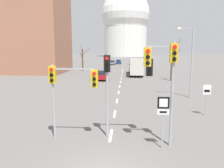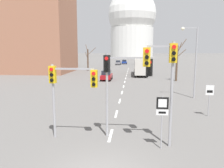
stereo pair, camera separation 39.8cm
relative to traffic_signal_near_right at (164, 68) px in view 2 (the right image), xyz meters
The scene contains 27 objects.
lane_stripe_0 5.14m from the traffic_signal_near_right, 157.03° to the left, with size 0.16×2.00×0.01m, color silver.
lane_stripe_1 7.58m from the traffic_signal_near_right, 116.29° to the left, with size 0.16×2.00×0.01m, color silver.
lane_stripe_2 11.35m from the traffic_signal_near_right, 105.43° to the left, with size 0.16×2.00×0.01m, color silver.
lane_stripe_3 15.52m from the traffic_signal_near_right, 100.84° to the left, with size 0.16×2.00×0.01m, color silver.
lane_stripe_4 19.83m from the traffic_signal_near_right, 98.34° to the left, with size 0.16×2.00×0.01m, color silver.
lane_stripe_5 24.21m from the traffic_signal_near_right, 96.77° to the left, with size 0.16×2.00×0.01m, color silver.
lane_stripe_6 28.63m from the traffic_signal_near_right, 95.70° to the left, with size 0.16×2.00×0.01m, color silver.
lane_stripe_7 33.07m from the traffic_signal_near_right, 94.92° to the left, with size 0.16×2.00×0.01m, color silver.
lane_stripe_8 37.53m from the traffic_signal_near_right, 94.32° to the left, with size 0.16×2.00×0.01m, color silver.
lane_stripe_9 41.99m from the traffic_signal_near_right, 93.86° to the left, with size 0.16×2.00×0.01m, color silver.
lane_stripe_10 46.46m from the traffic_signal_near_right, 93.48° to the left, with size 0.16×2.00×0.01m, color silver.
lane_stripe_11 50.94m from the traffic_signal_near_right, 93.18° to the left, with size 0.16×2.00×0.01m, color silver.
traffic_signal_near_right is the anchor object (origin of this frame).
traffic_signal_centre_tall 2.47m from the traffic_signal_near_right, 153.28° to the left, with size 2.73×0.34×4.87m.
traffic_signal_near_left 5.27m from the traffic_signal_near_right, behind, with size 2.72×0.34×4.26m.
route_sign_post 2.27m from the traffic_signal_near_right, 97.33° to the right, with size 0.60×0.08×2.76m.
speed_limit_sign 7.55m from the traffic_signal_near_right, 53.18° to the left, with size 0.60×0.08×2.47m.
street_lamp_right 13.15m from the traffic_signal_near_right, 69.36° to the left, with size 1.73×0.36×7.39m.
sedan_near_left 66.74m from the traffic_signal_near_right, 95.81° to the left, with size 1.80×4.19×1.58m.
sedan_near_right 67.81m from the traffic_signal_near_right, 89.90° to the left, with size 1.82×4.59×1.58m.
sedan_mid_centre 26.45m from the traffic_signal_near_right, 103.24° to the left, with size 1.79×4.08×1.68m.
sedan_far_left 71.45m from the traffic_signal_near_right, 93.83° to the left, with size 1.87×4.37×1.63m.
city_bus 34.16m from the traffic_signal_near_right, 89.93° to the left, with size 2.66×10.80×3.48m.
bare_tree_left_near 44.59m from the traffic_signal_near_right, 106.59° to the left, with size 2.64×1.69×6.57m.
bare_tree_right_near 26.26m from the traffic_signal_near_right, 77.46° to the left, with size 1.75×1.02×6.93m.
capitol_dome 176.66m from the traffic_signal_near_right, 90.92° to the left, with size 39.26×39.26×55.46m.
apartment_block_left 46.10m from the traffic_signal_near_right, 123.07° to the left, with size 18.00×14.00×19.67m, color #9E664C.
Camera 2 is at (1.27, -8.04, 5.02)m, focal length 35.00 mm.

